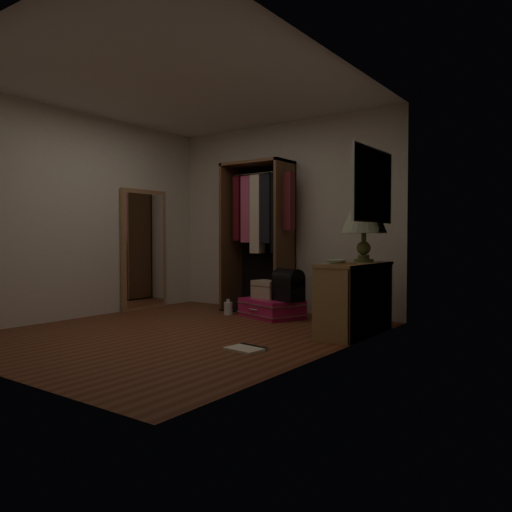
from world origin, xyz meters
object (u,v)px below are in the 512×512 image
(console_bookshelf, at_px, (356,297))
(open_wardrobe, at_px, (261,223))
(pink_suitcase, at_px, (272,308))
(train_case, at_px, (266,289))
(black_bag, at_px, (288,284))
(floor_mirror, at_px, (144,250))
(table_lamp, at_px, (364,221))
(white_jug, at_px, (228,308))

(console_bookshelf, distance_m, open_wardrobe, 2.05)
(pink_suitcase, xyz_separation_m, train_case, (-0.08, -0.01, 0.24))
(pink_suitcase, height_order, black_bag, black_bag)
(console_bookshelf, height_order, open_wardrobe, open_wardrobe)
(floor_mirror, relative_size, train_case, 4.52)
(train_case, bearing_deg, black_bag, 0.64)
(console_bookshelf, xyz_separation_m, table_lamp, (0.00, 0.19, 0.81))
(white_jug, bearing_deg, pink_suitcase, 14.19)
(open_wardrobe, xyz_separation_m, table_lamp, (1.74, -0.55, -0.02))
(console_bookshelf, height_order, pink_suitcase, console_bookshelf)
(console_bookshelf, bearing_deg, white_jug, 172.62)
(white_jug, bearing_deg, table_lamp, -1.80)
(console_bookshelf, xyz_separation_m, open_wardrobe, (-1.73, 0.73, 0.82))
(console_bookshelf, xyz_separation_m, floor_mirror, (-3.24, -0.03, 0.46))
(console_bookshelf, bearing_deg, pink_suitcase, 163.35)
(floor_mirror, relative_size, white_jug, 8.33)
(black_bag, relative_size, table_lamp, 0.69)
(floor_mirror, xyz_separation_m, white_jug, (1.31, 0.28, -0.76))
(train_case, xyz_separation_m, table_lamp, (1.42, -0.20, 0.85))
(train_case, relative_size, white_jug, 1.84)
(pink_suitcase, bearing_deg, white_jug, -146.41)
(open_wardrobe, bearing_deg, table_lamp, -17.41)
(floor_mirror, xyz_separation_m, train_case, (1.82, 0.42, -0.50))
(table_lamp, height_order, white_jug, table_lamp)
(floor_mirror, relative_size, pink_suitcase, 1.85)
(floor_mirror, bearing_deg, white_jug, 12.18)
(console_bookshelf, height_order, white_jug, console_bookshelf)
(open_wardrobe, height_order, train_case, open_wardrobe)
(pink_suitcase, distance_m, black_bag, 0.44)
(console_bookshelf, relative_size, pink_suitcase, 1.22)
(black_bag, bearing_deg, train_case, -170.24)
(floor_mirror, bearing_deg, open_wardrobe, 27.03)
(table_lamp, bearing_deg, open_wardrobe, 162.59)
(open_wardrobe, xyz_separation_m, pink_suitcase, (0.40, -0.33, -1.10))
(train_case, bearing_deg, table_lamp, 0.72)
(pink_suitcase, xyz_separation_m, black_bag, (0.29, -0.06, 0.32))
(open_wardrobe, distance_m, train_case, 0.98)
(console_bookshelf, xyz_separation_m, white_jug, (-1.93, 0.25, -0.31))
(train_case, bearing_deg, open_wardrobe, 141.69)
(pink_suitcase, bearing_deg, floor_mirror, -147.79)
(train_case, distance_m, white_jug, 0.59)
(black_bag, bearing_deg, open_wardrobe, 167.98)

